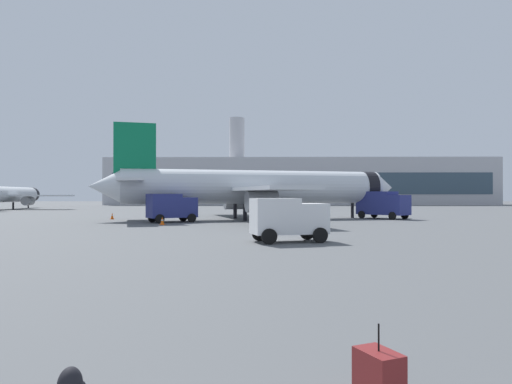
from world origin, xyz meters
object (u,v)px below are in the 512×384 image
Objects in this scene: fuel_truck at (382,204)px; rolling_suitcase at (379,378)px; cargo_van at (288,218)px; airplane_at_gate at (255,187)px; safety_cone_near at (306,228)px; safety_cone_mid at (112,216)px; airplane_taxiing at (7,195)px; service_truck at (171,207)px; safety_cone_far at (162,221)px.

fuel_truck is 50.39m from rolling_suitcase.
rolling_suitcase is (-12.23, -48.87, -1.38)m from fuel_truck.
airplane_at_gate is at bearing 95.65° from cargo_van.
safety_cone_near is at bearing 86.88° from rolling_suitcase.
rolling_suitcase is at bearing -86.76° from airplane_at_gate.
safety_cone_mid is at bearing 126.53° from cargo_van.
airplane_at_gate is at bearing 103.60° from safety_cone_near.
fuel_truck is at bearing -28.18° from airplane_taxiing.
service_truck is (40.29, -41.77, -1.25)m from airplane_taxiing.
airplane_at_gate reaches higher than fuel_truck.
airplane_at_gate is 60.42m from airplane_taxiing.
cargo_van is (51.19, -61.34, -1.40)m from airplane_taxiing.
airplane_at_gate reaches higher than airplane_taxiing.
rolling_suitcase is (19.05, -47.11, 0.01)m from safety_cone_mid.
safety_cone_mid is at bearing 143.35° from service_truck.
airplane_taxiing is 72.12m from fuel_truck.
service_truck is 6.83× the size of safety_cone_mid.
service_truck is at bearing 105.02° from rolling_suitcase.
airplane_at_gate is 58.45× the size of safety_cone_near.
airplane_taxiing is 4.58× the size of fuel_truck.
safety_cone_far reaches higher than safety_cone_near.
airplane_taxiing reaches higher than safety_cone_near.
rolling_suitcase is (0.14, -21.58, -1.06)m from cargo_van.
cargo_van is 6.23× the size of safety_cone_mid.
safety_cone_near is at bearing -40.53° from safety_cone_mid.
cargo_van is 4.34× the size of rolling_suitcase.
safety_cone_mid reaches higher than safety_cone_far.
airplane_at_gate is 1.26× the size of airplane_taxiing.
fuel_truck is at bearing 61.33° from safety_cone_near.
fuel_truck is (23.27, 7.72, 0.16)m from service_truck.
safety_cone_far is (7.93, -9.76, -0.01)m from safety_cone_mid.
airplane_taxiing reaches higher than rolling_suitcase.
cargo_van is at bearing -55.15° from safety_cone_far.
safety_cone_far is (-23.35, -11.52, -1.40)m from fuel_truck.
safety_cone_near is (4.28, -17.68, -3.36)m from airplane_at_gate.
airplane_at_gate is 25.76m from cargo_van.
airplane_at_gate reaches higher than cargo_van.
cargo_van is 8.14m from safety_cone_near.
airplane_at_gate reaches higher than safety_cone_far.
safety_cone_mid reaches higher than safety_cone_near.
fuel_truck is at bearing 65.62° from cargo_van.
airplane_taxiing is 60.82m from safety_cone_far.
airplane_taxiing reaches higher than fuel_truck.
safety_cone_mid is 0.70× the size of rolling_suitcase.
safety_cone_mid is 12.58m from safety_cone_far.
safety_cone_near is (52.94, -53.47, -2.56)m from airplane_taxiing.
safety_cone_mid is at bearing 139.47° from safety_cone_near.
airplane_at_gate is 16.71m from safety_cone_mid.
service_truck reaches higher than cargo_van.
service_truck is 8.71× the size of safety_cone_near.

